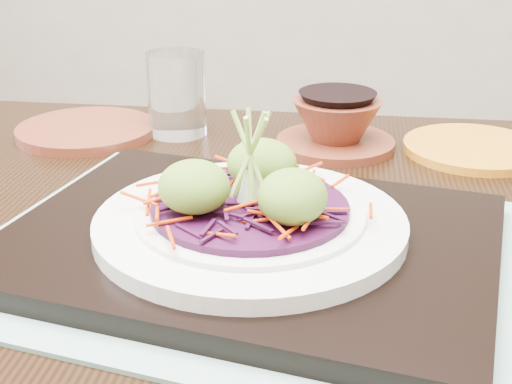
% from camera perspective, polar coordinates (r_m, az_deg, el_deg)
% --- Properties ---
extents(dining_table, '(1.29, 0.94, 0.76)m').
position_cam_1_polar(dining_table, '(0.70, 0.43, -10.93)').
color(dining_table, black).
rests_on(dining_table, ground).
extents(placemat, '(0.50, 0.41, 0.00)m').
position_cam_1_polar(placemat, '(0.62, -0.45, -4.88)').
color(placemat, '#83A99E').
rests_on(placemat, dining_table).
extents(serving_tray, '(0.44, 0.34, 0.02)m').
position_cam_1_polar(serving_tray, '(0.62, -0.46, -3.95)').
color(serving_tray, black).
rests_on(serving_tray, placemat).
extents(white_plate, '(0.27, 0.27, 0.02)m').
position_cam_1_polar(white_plate, '(0.61, -0.46, -2.43)').
color(white_plate, silver).
rests_on(white_plate, serving_tray).
extents(cabbage_bed, '(0.17, 0.17, 0.01)m').
position_cam_1_polar(cabbage_bed, '(0.60, -0.47, -1.28)').
color(cabbage_bed, '#390B2F').
rests_on(cabbage_bed, white_plate).
extents(carrot_julienne, '(0.21, 0.21, 0.01)m').
position_cam_1_polar(carrot_julienne, '(0.60, -0.47, -0.56)').
color(carrot_julienne, '#C62F03').
rests_on(carrot_julienne, cabbage_bed).
extents(guacamole_scoops, '(0.15, 0.13, 0.05)m').
position_cam_1_polar(guacamole_scoops, '(0.59, -0.49, 0.79)').
color(guacamole_scoops, olive).
rests_on(guacamole_scoops, cabbage_bed).
extents(scallion_garnish, '(0.06, 0.06, 0.09)m').
position_cam_1_polar(scallion_garnish, '(0.59, -0.48, 2.66)').
color(scallion_garnish, '#93BC4B').
rests_on(scallion_garnish, cabbage_bed).
extents(terracotta_side_plate, '(0.18, 0.18, 0.01)m').
position_cam_1_polar(terracotta_side_plate, '(0.95, -13.41, 4.82)').
color(terracotta_side_plate, '#5F2616').
rests_on(terracotta_side_plate, dining_table).
extents(water_glass, '(0.09, 0.09, 0.11)m').
position_cam_1_polar(water_glass, '(0.92, -6.35, 7.80)').
color(water_glass, white).
rests_on(water_glass, dining_table).
extents(terracotta_bowl_set, '(0.15, 0.15, 0.06)m').
position_cam_1_polar(terracotta_bowl_set, '(0.88, 6.43, 5.24)').
color(terracotta_bowl_set, '#5F2616').
rests_on(terracotta_bowl_set, dining_table).
extents(yellow_plate, '(0.22, 0.22, 0.01)m').
position_cam_1_polar(yellow_plate, '(0.90, 17.07, 3.36)').
color(yellow_plate, orange).
rests_on(yellow_plate, dining_table).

